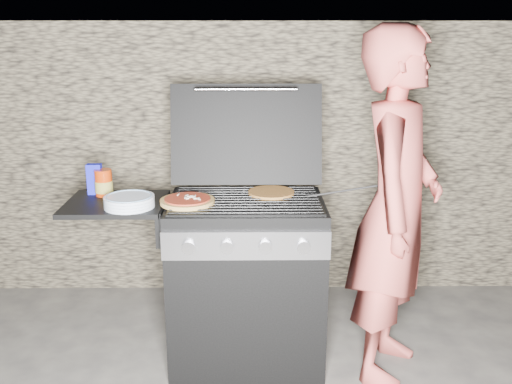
{
  "coord_description": "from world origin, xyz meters",
  "views": [
    {
      "loc": [
        0.02,
        -2.8,
        1.76
      ],
      "look_at": [
        0.05,
        0.0,
        0.95
      ],
      "focal_mm": 40.0,
      "sensor_mm": 36.0,
      "label": 1
    }
  ],
  "objects_px": {
    "person": "(396,209)",
    "pizza_topped": "(187,200)",
    "sauce_jar": "(104,183)",
    "gas_grill": "(200,281)"
  },
  "relations": [
    {
      "from": "person",
      "to": "pizza_topped",
      "type": "bearing_deg",
      "value": 111.09
    },
    {
      "from": "sauce_jar",
      "to": "person",
      "type": "xyz_separation_m",
      "value": [
        1.5,
        -0.21,
        -0.08
      ]
    },
    {
      "from": "sauce_jar",
      "to": "person",
      "type": "height_order",
      "value": "person"
    },
    {
      "from": "gas_grill",
      "to": "person",
      "type": "relative_size",
      "value": 0.75
    },
    {
      "from": "gas_grill",
      "to": "pizza_topped",
      "type": "xyz_separation_m",
      "value": [
        -0.05,
        -0.06,
        0.47
      ]
    },
    {
      "from": "gas_grill",
      "to": "sauce_jar",
      "type": "relative_size",
      "value": 9.52
    },
    {
      "from": "pizza_topped",
      "to": "sauce_jar",
      "type": "relative_size",
      "value": 1.94
    },
    {
      "from": "gas_grill",
      "to": "pizza_topped",
      "type": "distance_m",
      "value": 0.48
    },
    {
      "from": "pizza_topped",
      "to": "person",
      "type": "relative_size",
      "value": 0.15
    },
    {
      "from": "gas_grill",
      "to": "sauce_jar",
      "type": "height_order",
      "value": "sauce_jar"
    }
  ]
}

